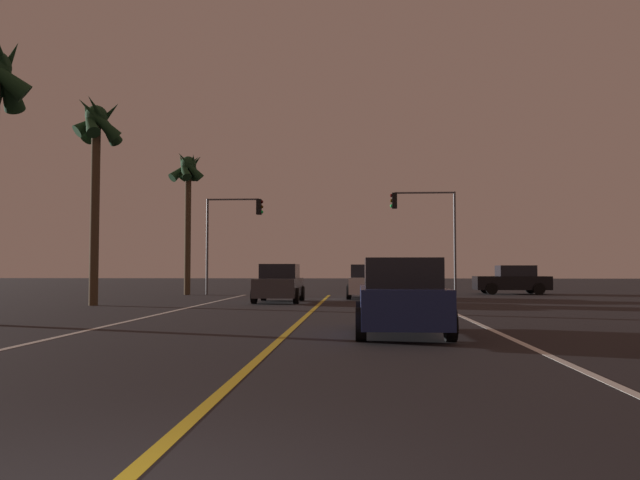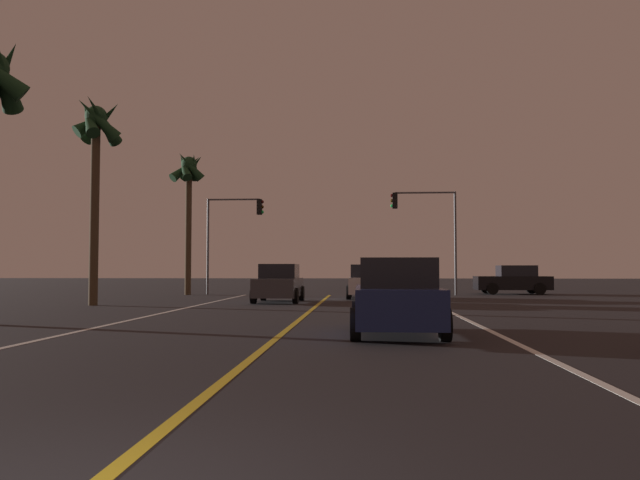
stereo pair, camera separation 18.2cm
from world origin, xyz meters
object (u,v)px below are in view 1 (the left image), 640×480
(car_crossing_side, at_px, (512,280))
(car_lead_same_lane, at_px, (401,298))
(car_oncoming, at_px, (279,284))
(palm_tree_left_mid, at_px, (97,138))
(palm_tree_left_far, at_px, (188,179))
(traffic_light_near_left, at_px, (234,223))
(traffic_light_near_right, at_px, (424,218))
(street_lamp_right_near, at_px, (632,41))
(car_ahead_far, at_px, (367,282))

(car_crossing_side, bearing_deg, car_lead_same_lane, 70.80)
(car_oncoming, height_order, palm_tree_left_mid, palm_tree_left_mid)
(car_crossing_side, distance_m, palm_tree_left_far, 19.98)
(car_lead_same_lane, relative_size, palm_tree_left_mid, 0.50)
(palm_tree_left_mid, bearing_deg, palm_tree_left_far, 85.49)
(car_crossing_side, bearing_deg, traffic_light_near_left, 5.89)
(car_lead_same_lane, xyz_separation_m, car_crossing_side, (8.21, 23.58, 0.00))
(traffic_light_near_right, distance_m, traffic_light_near_left, 11.06)
(traffic_light_near_left, height_order, street_lamp_right_near, street_lamp_right_near)
(car_lead_same_lane, height_order, palm_tree_left_far, palm_tree_left_far)
(car_ahead_far, bearing_deg, palm_tree_left_far, 70.25)
(car_crossing_side, distance_m, car_ahead_far, 10.55)
(palm_tree_left_mid, relative_size, palm_tree_left_far, 1.02)
(car_crossing_side, height_order, traffic_light_near_right, traffic_light_near_right)
(car_crossing_side, xyz_separation_m, street_lamp_right_near, (-4.27, -26.38, 4.69))
(car_ahead_far, height_order, car_oncoming, same)
(car_ahead_far, height_order, traffic_light_near_left, traffic_light_near_left)
(car_lead_same_lane, bearing_deg, street_lamp_right_near, -125.35)
(traffic_light_near_left, relative_size, palm_tree_left_far, 0.67)
(street_lamp_right_near, bearing_deg, car_ahead_far, -77.75)
(car_crossing_side, xyz_separation_m, palm_tree_left_far, (-18.96, -2.28, 5.85))
(palm_tree_left_mid, distance_m, palm_tree_left_far, 10.74)
(car_lead_same_lane, xyz_separation_m, street_lamp_right_near, (3.94, -2.79, 4.69))
(car_oncoming, distance_m, traffic_light_near_right, 11.56)
(car_ahead_far, height_order, palm_tree_left_mid, palm_tree_left_mid)
(car_lead_same_lane, relative_size, traffic_light_near_left, 0.77)
(car_lead_same_lane, height_order, car_ahead_far, same)
(car_ahead_far, height_order, palm_tree_left_far, palm_tree_left_far)
(car_lead_same_lane, relative_size, car_ahead_far, 1.00)
(traffic_light_near_right, bearing_deg, car_ahead_far, 51.69)
(car_oncoming, bearing_deg, car_lead_same_lane, 18.03)
(palm_tree_left_far, bearing_deg, palm_tree_left_mid, -94.51)
(traffic_light_near_left, bearing_deg, traffic_light_near_right, 0.00)
(car_lead_same_lane, distance_m, palm_tree_left_far, 24.57)
(traffic_light_near_right, height_order, traffic_light_near_left, traffic_light_near_right)
(car_crossing_side, relative_size, traffic_light_near_right, 0.73)
(car_oncoming, relative_size, traffic_light_near_left, 0.77)
(car_crossing_side, height_order, car_oncoming, same)
(car_lead_same_lane, bearing_deg, car_oncoming, 18.03)
(car_lead_same_lane, relative_size, car_oncoming, 1.00)
(car_oncoming, xyz_separation_m, palm_tree_left_mid, (-7.13, -3.11, 6.01))
(traffic_light_near_right, height_order, palm_tree_left_far, palm_tree_left_far)
(traffic_light_near_left, bearing_deg, car_crossing_side, 5.89)
(car_lead_same_lane, height_order, car_oncoming, same)
(car_crossing_side, xyz_separation_m, palm_tree_left_mid, (-19.81, -12.98, 6.01))
(car_ahead_far, relative_size, car_oncoming, 1.00)
(car_crossing_side, bearing_deg, street_lamp_right_near, 80.80)
(car_lead_same_lane, distance_m, car_crossing_side, 24.97)
(car_crossing_side, distance_m, palm_tree_left_mid, 24.43)
(car_crossing_side, height_order, palm_tree_left_far, palm_tree_left_far)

